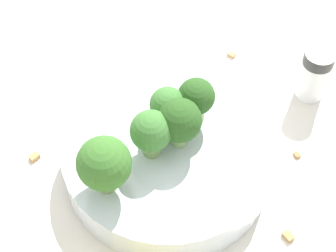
% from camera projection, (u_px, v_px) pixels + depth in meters
% --- Properties ---
extents(ground_plane, '(3.00, 3.00, 0.00)m').
position_uv_depth(ground_plane, '(168.00, 168.00, 0.55)').
color(ground_plane, silver).
extents(bowl, '(0.20, 0.20, 0.04)m').
position_uv_depth(bowl, '(168.00, 157.00, 0.53)').
color(bowl, silver).
rests_on(bowl, ground_plane).
extents(broccoli_floret_0, '(0.05, 0.05, 0.06)m').
position_uv_depth(broccoli_floret_0, '(104.00, 164.00, 0.46)').
color(broccoli_floret_0, '#7A9E5B').
rests_on(broccoli_floret_0, bowl).
extents(broccoli_floret_1, '(0.03, 0.03, 0.05)m').
position_uv_depth(broccoli_floret_1, '(196.00, 99.00, 0.51)').
color(broccoli_floret_1, '#8EB770').
rests_on(broccoli_floret_1, bowl).
extents(broccoli_floret_2, '(0.04, 0.04, 0.05)m').
position_uv_depth(broccoli_floret_2, '(179.00, 121.00, 0.49)').
color(broccoli_floret_2, '#8EB770').
rests_on(broccoli_floret_2, bowl).
extents(broccoli_floret_3, '(0.03, 0.03, 0.05)m').
position_uv_depth(broccoli_floret_3, '(168.00, 106.00, 0.51)').
color(broccoli_floret_3, '#84AD66').
rests_on(broccoli_floret_3, bowl).
extents(broccoli_floret_4, '(0.04, 0.04, 0.05)m').
position_uv_depth(broccoli_floret_4, '(151.00, 132.00, 0.49)').
color(broccoli_floret_4, '#7A9E5B').
rests_on(broccoli_floret_4, bowl).
extents(pepper_shaker, '(0.03, 0.03, 0.06)m').
position_uv_depth(pepper_shaker, '(314.00, 74.00, 0.58)').
color(pepper_shaker, silver).
rests_on(pepper_shaker, ground_plane).
extents(almond_crumb_0, '(0.01, 0.01, 0.01)m').
position_uv_depth(almond_crumb_0, '(34.00, 156.00, 0.55)').
color(almond_crumb_0, '#AD7F4C').
rests_on(almond_crumb_0, ground_plane).
extents(almond_crumb_2, '(0.01, 0.01, 0.01)m').
position_uv_depth(almond_crumb_2, '(289.00, 235.00, 0.50)').
color(almond_crumb_2, '#AD7F4C').
rests_on(almond_crumb_2, ground_plane).
extents(almond_crumb_3, '(0.01, 0.01, 0.01)m').
position_uv_depth(almond_crumb_3, '(232.00, 53.00, 0.64)').
color(almond_crumb_3, tan).
rests_on(almond_crumb_3, ground_plane).
extents(almond_crumb_4, '(0.01, 0.01, 0.01)m').
position_uv_depth(almond_crumb_4, '(297.00, 154.00, 0.55)').
color(almond_crumb_4, olive).
rests_on(almond_crumb_4, ground_plane).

